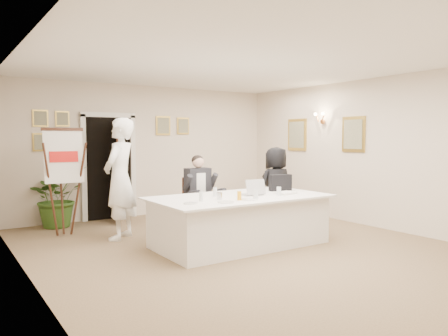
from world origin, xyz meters
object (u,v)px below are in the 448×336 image
object	(u,v)px
flip_chart	(64,188)
standing_woman	(276,187)
laptop	(251,186)
laptop_bag	(280,183)
conference_table	(240,220)
oj_glass	(239,196)
standing_man	(120,179)
seated_man	(199,193)
potted_palm	(57,197)
paper_stack	(285,193)
steel_jug	(219,196)

from	to	relation	value
flip_chart	standing_woman	size ratio (longest dim) A/B	1.20
laptop	laptop_bag	bearing A→B (deg)	18.32
conference_table	laptop_bag	xyz separation A→B (m)	(0.98, 0.17, 0.52)
conference_table	oj_glass	distance (m)	0.64
standing_man	laptop	xyz separation A→B (m)	(1.63, -1.44, -0.09)
seated_man	standing_man	xyz separation A→B (m)	(-1.34, 0.30, 0.31)
potted_palm	oj_glass	bearing A→B (deg)	-62.42
laptop_bag	paper_stack	distance (m)	0.45
seated_man	standing_man	world-z (taller)	standing_man
standing_woman	oj_glass	world-z (taller)	standing_woman
paper_stack	oj_glass	xyz separation A→B (m)	(-1.03, -0.16, 0.05)
laptop	laptop_bag	xyz separation A→B (m)	(0.75, 0.16, 0.00)
flip_chart	steel_jug	xyz separation A→B (m)	(1.65, -2.32, -0.01)
seated_man	flip_chart	distance (m)	2.31
conference_table	standing_man	world-z (taller)	standing_man
flip_chart	paper_stack	distance (m)	3.74
seated_man	laptop_bag	world-z (taller)	seated_man
seated_man	standing_woman	distance (m)	1.50
flip_chart	standing_woman	bearing A→B (deg)	-21.61
flip_chart	laptop_bag	distance (m)	3.70
standing_man	potted_palm	world-z (taller)	standing_man
potted_palm	paper_stack	distance (m)	4.31
steel_jug	seated_man	bearing A→B (deg)	72.13
potted_palm	conference_table	bearing A→B (deg)	-56.04
oj_glass	potted_palm	bearing A→B (deg)	117.58
standing_man	laptop	world-z (taller)	standing_man
paper_stack	flip_chart	bearing A→B (deg)	140.91
conference_table	laptop	xyz separation A→B (m)	(0.23, 0.02, 0.52)
flip_chart	standing_man	xyz separation A→B (m)	(0.74, -0.70, 0.17)
conference_table	flip_chart	bearing A→B (deg)	134.86
standing_woman	steel_jug	size ratio (longest dim) A/B	13.74
conference_table	steel_jug	size ratio (longest dim) A/B	25.25
potted_palm	flip_chart	bearing A→B (deg)	-95.58
standing_man	paper_stack	xyz separation A→B (m)	(2.16, -1.65, -0.21)
seated_man	oj_glass	world-z (taller)	seated_man
standing_man	seated_man	bearing A→B (deg)	122.73
seated_man	flip_chart	world-z (taller)	flip_chart
conference_table	potted_palm	world-z (taller)	potted_palm
conference_table	laptop	world-z (taller)	laptop
paper_stack	potted_palm	bearing A→B (deg)	130.85
potted_palm	seated_man	bearing A→B (deg)	-43.75
flip_chart	seated_man	bearing A→B (deg)	-25.87
conference_table	laptop	size ratio (longest dim) A/B	7.80
laptop	steel_jug	world-z (taller)	laptop
seated_man	laptop	bearing A→B (deg)	-80.99
standing_woman	oj_glass	size ratio (longest dim) A/B	11.62
laptop	oj_glass	world-z (taller)	laptop
paper_stack	oj_glass	distance (m)	1.05
flip_chart	potted_palm	world-z (taller)	flip_chart
potted_palm	paper_stack	world-z (taller)	potted_palm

